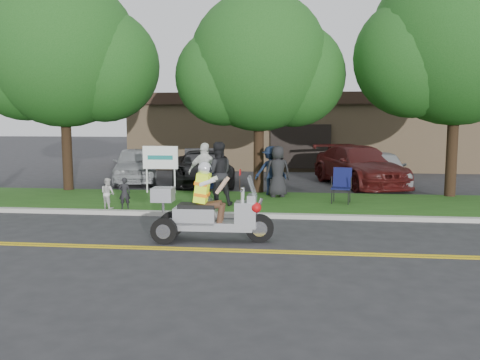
# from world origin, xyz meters

# --- Properties ---
(ground) EXTENTS (120.00, 120.00, 0.00)m
(ground) POSITION_xyz_m (0.00, 0.00, 0.00)
(ground) COLOR #28282B
(ground) RESTS_ON ground
(centerline_near) EXTENTS (60.00, 0.10, 0.01)m
(centerline_near) POSITION_xyz_m (0.00, -0.58, 0.01)
(centerline_near) COLOR gold
(centerline_near) RESTS_ON ground
(centerline_far) EXTENTS (60.00, 0.10, 0.01)m
(centerline_far) POSITION_xyz_m (0.00, -0.42, 0.01)
(centerline_far) COLOR gold
(centerline_far) RESTS_ON ground
(curb) EXTENTS (60.00, 0.25, 0.12)m
(curb) POSITION_xyz_m (0.00, 3.05, 0.06)
(curb) COLOR #A8A89E
(curb) RESTS_ON ground
(grass_verge) EXTENTS (60.00, 4.00, 0.10)m
(grass_verge) POSITION_xyz_m (0.00, 5.20, 0.06)
(grass_verge) COLOR #1E4813
(grass_verge) RESTS_ON ground
(commercial_building) EXTENTS (18.00, 8.20, 4.00)m
(commercial_building) POSITION_xyz_m (2.00, 18.98, 2.01)
(commercial_building) COLOR #9E7F5B
(commercial_building) RESTS_ON ground
(tree_left) EXTENTS (6.62, 5.40, 7.78)m
(tree_left) POSITION_xyz_m (-6.44, 7.03, 4.85)
(tree_left) COLOR #332114
(tree_left) RESTS_ON ground
(tree_mid) EXTENTS (5.88, 4.80, 7.05)m
(tree_mid) POSITION_xyz_m (0.55, 7.23, 4.43)
(tree_mid) COLOR #332114
(tree_mid) RESTS_ON ground
(tree_right) EXTENTS (6.86, 5.60, 8.07)m
(tree_right) POSITION_xyz_m (7.06, 7.03, 5.03)
(tree_right) COLOR #332114
(tree_right) RESTS_ON ground
(business_sign) EXTENTS (1.25, 0.06, 1.75)m
(business_sign) POSITION_xyz_m (-2.90, 6.60, 1.26)
(business_sign) COLOR silver
(business_sign) RESTS_ON ground
(trike_scooter) EXTENTS (2.71, 0.91, 1.78)m
(trike_scooter) POSITION_xyz_m (-0.12, 0.27, 0.62)
(trike_scooter) COLOR black
(trike_scooter) RESTS_ON ground
(lawn_chair_a) EXTENTS (0.65, 0.67, 1.13)m
(lawn_chair_a) POSITION_xyz_m (-0.88, 4.97, 0.74)
(lawn_chair_a) COLOR black
(lawn_chair_a) RESTS_ON grass_verge
(lawn_chair_b) EXTENTS (0.68, 0.70, 1.08)m
(lawn_chair_b) POSITION_xyz_m (3.25, 5.22, 0.71)
(lawn_chair_b) COLOR black
(lawn_chair_b) RESTS_ON grass_verge
(spectator_adult_mid) EXTENTS (1.09, 0.95, 1.91)m
(spectator_adult_mid) POSITION_xyz_m (-0.51, 4.32, 1.06)
(spectator_adult_mid) COLOR black
(spectator_adult_mid) RESTS_ON grass_verge
(spectator_adult_right) EXTENTS (1.15, 0.61, 1.86)m
(spectator_adult_right) POSITION_xyz_m (-0.97, 4.77, 1.04)
(spectator_adult_right) COLOR white
(spectator_adult_right) RESTS_ON grass_verge
(spectator_chair_a) EXTENTS (1.16, 0.79, 1.66)m
(spectator_chair_a) POSITION_xyz_m (0.96, 6.59, 0.94)
(spectator_chair_a) COLOR #15213C
(spectator_chair_a) RESTS_ON grass_verge
(spectator_chair_b) EXTENTS (0.94, 0.73, 1.71)m
(spectator_chair_b) POSITION_xyz_m (1.22, 6.16, 0.96)
(spectator_chair_b) COLOR black
(spectator_chair_b) RESTS_ON grass_verge
(child_left) EXTENTS (0.39, 0.32, 0.92)m
(child_left) POSITION_xyz_m (-3.10, 3.40, 0.56)
(child_left) COLOR black
(child_left) RESTS_ON grass_verge
(child_right) EXTENTS (0.55, 0.51, 0.90)m
(child_right) POSITION_xyz_m (-3.61, 3.40, 0.55)
(child_right) COLOR silver
(child_right) RESTS_ON grass_verge
(parked_car_far_left) EXTENTS (2.92, 4.69, 1.49)m
(parked_car_far_left) POSITION_xyz_m (-5.00, 10.19, 0.75)
(parked_car_far_left) COLOR #9C9FA3
(parked_car_far_left) RESTS_ON ground
(parked_car_left) EXTENTS (2.39, 4.54, 1.42)m
(parked_car_left) POSITION_xyz_m (-2.10, 10.27, 0.71)
(parked_car_left) COLOR #2E2D30
(parked_car_left) RESTS_ON ground
(parked_car_mid) EXTENTS (3.29, 5.40, 1.40)m
(parked_car_mid) POSITION_xyz_m (-1.94, 9.47, 0.70)
(parked_car_mid) COLOR black
(parked_car_mid) RESTS_ON ground
(parked_car_right) EXTENTS (3.98, 5.94, 1.60)m
(parked_car_right) POSITION_xyz_m (4.35, 10.09, 0.80)
(parked_car_right) COLOR #451110
(parked_car_right) RESTS_ON ground
(parked_car_far_right) EXTENTS (1.90, 4.30, 1.44)m
(parked_car_far_right) POSITION_xyz_m (5.19, 9.94, 0.72)
(parked_car_far_right) COLOR #A8ABAF
(parked_car_far_right) RESTS_ON ground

